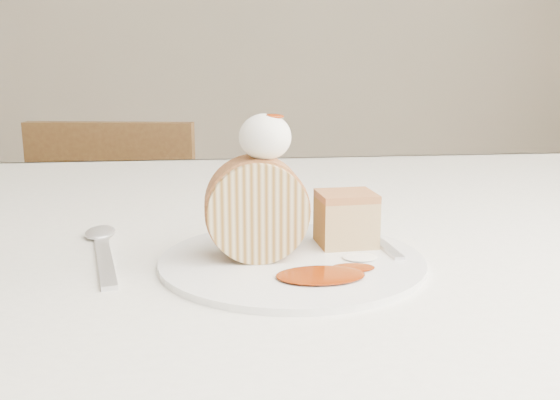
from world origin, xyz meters
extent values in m
cube|color=white|center=(0.00, 0.20, 0.73)|extent=(1.40, 0.90, 0.04)
cube|color=white|center=(0.00, 0.65, 0.61)|extent=(1.40, 0.01, 0.28)
cylinder|color=brown|center=(0.62, 0.57, 0.35)|extent=(0.06, 0.06, 0.71)
cube|color=brown|center=(-0.27, 1.05, 0.39)|extent=(0.44, 0.44, 0.04)
cube|color=brown|center=(-0.30, 0.88, 0.60)|extent=(0.38, 0.10, 0.40)
cylinder|color=brown|center=(-0.09, 1.18, 0.18)|extent=(0.03, 0.03, 0.37)
cylinder|color=brown|center=(-0.40, 1.24, 0.18)|extent=(0.03, 0.03, 0.37)
cylinder|color=brown|center=(-0.14, 0.86, 0.18)|extent=(0.03, 0.03, 0.37)
cylinder|color=brown|center=(-0.46, 0.92, 0.18)|extent=(0.03, 0.03, 0.37)
cylinder|color=white|center=(-0.01, 0.01, 0.75)|extent=(0.26, 0.26, 0.01)
cylinder|color=beige|center=(-0.04, 0.02, 0.80)|extent=(0.09, 0.05, 0.09)
cube|color=#C57E4A|center=(0.05, 0.05, 0.78)|extent=(0.06, 0.05, 0.05)
ellipsoid|color=white|center=(-0.03, 0.02, 0.87)|extent=(0.05, 0.05, 0.04)
ellipsoid|color=maroon|center=(-0.03, 0.02, 0.89)|extent=(0.02, 0.02, 0.01)
cube|color=silver|center=(0.09, 0.04, 0.76)|extent=(0.03, 0.15, 0.00)
cube|color=silver|center=(-0.18, 0.03, 0.75)|extent=(0.06, 0.18, 0.00)
camera|label=1|loc=(-0.08, -0.53, 0.93)|focal=40.00mm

